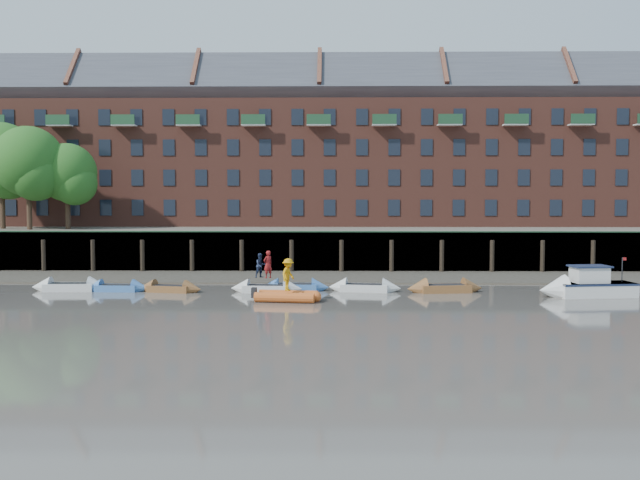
{
  "coord_description": "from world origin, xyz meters",
  "views": [
    {
      "loc": [
        1.29,
        -37.82,
        6.26
      ],
      "look_at": [
        0.44,
        12.0,
        3.2
      ],
      "focal_mm": 42.0,
      "sensor_mm": 36.0,
      "label": 1
    }
  ],
  "objects_px": {
    "rowboat_0": "(70,287)",
    "person_rower_b": "(261,265)",
    "rowboat_5": "(365,288)",
    "person_rib_crew": "(288,275)",
    "rowboat_2": "(170,289)",
    "rib_tender": "(289,296)",
    "person_rower_a": "(268,264)",
    "rowboat_4": "(295,287)",
    "rowboat_3": "(266,288)",
    "rowboat_6": "(445,288)",
    "rowboat_1": "(117,288)",
    "motor_launch": "(580,287)"
  },
  "relations": [
    {
      "from": "rowboat_4",
      "to": "rib_tender",
      "type": "relative_size",
      "value": 1.13
    },
    {
      "from": "rowboat_1",
      "to": "person_rower_b",
      "type": "relative_size",
      "value": 2.67
    },
    {
      "from": "rib_tender",
      "to": "person_rower_a",
      "type": "distance_m",
      "value": 4.62
    },
    {
      "from": "rib_tender",
      "to": "rowboat_2",
      "type": "bearing_deg",
      "value": 160.85
    },
    {
      "from": "rowboat_0",
      "to": "rowboat_4",
      "type": "height_order",
      "value": "rowboat_0"
    },
    {
      "from": "person_rower_a",
      "to": "person_rower_b",
      "type": "xyz_separation_m",
      "value": [
        -0.48,
        0.22,
        -0.09
      ]
    },
    {
      "from": "rowboat_3",
      "to": "person_rower_a",
      "type": "height_order",
      "value": "person_rower_a"
    },
    {
      "from": "rowboat_4",
      "to": "person_rower_a",
      "type": "height_order",
      "value": "person_rower_a"
    },
    {
      "from": "rowboat_2",
      "to": "person_rower_b",
      "type": "height_order",
      "value": "person_rower_b"
    },
    {
      "from": "rowboat_2",
      "to": "rowboat_3",
      "type": "distance_m",
      "value": 6.19
    },
    {
      "from": "rib_tender",
      "to": "motor_launch",
      "type": "height_order",
      "value": "motor_launch"
    },
    {
      "from": "rowboat_6",
      "to": "motor_launch",
      "type": "height_order",
      "value": "motor_launch"
    },
    {
      "from": "person_rower_a",
      "to": "motor_launch",
      "type": "bearing_deg",
      "value": 132.43
    },
    {
      "from": "rowboat_4",
      "to": "rowboat_6",
      "type": "height_order",
      "value": "rowboat_6"
    },
    {
      "from": "rowboat_1",
      "to": "rowboat_4",
      "type": "distance_m",
      "value": 11.48
    },
    {
      "from": "person_rower_a",
      "to": "person_rib_crew",
      "type": "bearing_deg",
      "value": 68.7
    },
    {
      "from": "rowboat_3",
      "to": "person_rower_b",
      "type": "xyz_separation_m",
      "value": [
        -0.38,
        0.25,
        1.45
      ]
    },
    {
      "from": "rowboat_0",
      "to": "rowboat_4",
      "type": "relative_size",
      "value": 1.13
    },
    {
      "from": "rowboat_0",
      "to": "person_rower_a",
      "type": "height_order",
      "value": "person_rower_a"
    },
    {
      "from": "rowboat_5",
      "to": "rowboat_3",
      "type": "bearing_deg",
      "value": -166.92
    },
    {
      "from": "rib_tender",
      "to": "person_rower_b",
      "type": "height_order",
      "value": "person_rower_b"
    },
    {
      "from": "rowboat_0",
      "to": "rowboat_1",
      "type": "relative_size",
      "value": 1.18
    },
    {
      "from": "rowboat_1",
      "to": "rowboat_4",
      "type": "height_order",
      "value": "rowboat_4"
    },
    {
      "from": "rowboat_0",
      "to": "person_rower_b",
      "type": "distance_m",
      "value": 12.51
    },
    {
      "from": "rowboat_3",
      "to": "rowboat_5",
      "type": "distance_m",
      "value": 6.32
    },
    {
      "from": "rowboat_0",
      "to": "rowboat_2",
      "type": "distance_m",
      "value": 6.64
    },
    {
      "from": "rowboat_4",
      "to": "motor_launch",
      "type": "bearing_deg",
      "value": -7.69
    },
    {
      "from": "person_rib_crew",
      "to": "rowboat_4",
      "type": "bearing_deg",
      "value": 20.51
    },
    {
      "from": "person_rower_b",
      "to": "rowboat_1",
      "type": "bearing_deg",
      "value": 144.27
    },
    {
      "from": "rowboat_1",
      "to": "rowboat_4",
      "type": "bearing_deg",
      "value": 5.2
    },
    {
      "from": "rowboat_6",
      "to": "person_rib_crew",
      "type": "bearing_deg",
      "value": -164.55
    },
    {
      "from": "rib_tender",
      "to": "person_rib_crew",
      "type": "relative_size",
      "value": 2.07
    },
    {
      "from": "rib_tender",
      "to": "person_rower_b",
      "type": "bearing_deg",
      "value": 123.72
    },
    {
      "from": "person_rib_crew",
      "to": "rib_tender",
      "type": "bearing_deg",
      "value": -71.41
    },
    {
      "from": "rowboat_1",
      "to": "rowboat_2",
      "type": "relative_size",
      "value": 0.96
    },
    {
      "from": "rowboat_5",
      "to": "person_rib_crew",
      "type": "distance_m",
      "value": 6.62
    },
    {
      "from": "rowboat_1",
      "to": "rib_tender",
      "type": "xyz_separation_m",
      "value": [
        11.37,
        -4.33,
        0.07
      ]
    },
    {
      "from": "person_rower_a",
      "to": "person_rib_crew",
      "type": "xyz_separation_m",
      "value": [
        1.54,
        -4.07,
        -0.21
      ]
    },
    {
      "from": "rowboat_0",
      "to": "rowboat_1",
      "type": "bearing_deg",
      "value": -5.88
    },
    {
      "from": "motor_launch",
      "to": "person_rib_crew",
      "type": "xyz_separation_m",
      "value": [
        -17.72,
        -2.21,
        0.95
      ]
    },
    {
      "from": "rowboat_0",
      "to": "rowboat_3",
      "type": "bearing_deg",
      "value": -4.79
    },
    {
      "from": "rowboat_2",
      "to": "person_rower_b",
      "type": "distance_m",
      "value": 5.99
    },
    {
      "from": "rowboat_2",
      "to": "person_rower_a",
      "type": "height_order",
      "value": "person_rower_a"
    },
    {
      "from": "rib_tender",
      "to": "person_rower_b",
      "type": "relative_size",
      "value": 2.48
    },
    {
      "from": "rowboat_6",
      "to": "rowboat_5",
      "type": "bearing_deg",
      "value": 168.42
    },
    {
      "from": "person_rib_crew",
      "to": "rowboat_2",
      "type": "bearing_deg",
      "value": 85.14
    },
    {
      "from": "rowboat_6",
      "to": "person_rower_a",
      "type": "relative_size",
      "value": 2.88
    },
    {
      "from": "rowboat_0",
      "to": "person_rower_a",
      "type": "relative_size",
      "value": 2.83
    },
    {
      "from": "rowboat_5",
      "to": "person_rib_crew",
      "type": "relative_size",
      "value": 2.56
    },
    {
      "from": "rowboat_5",
      "to": "motor_launch",
      "type": "xyz_separation_m",
      "value": [
        13.05,
        -2.3,
        0.38
      ]
    }
  ]
}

